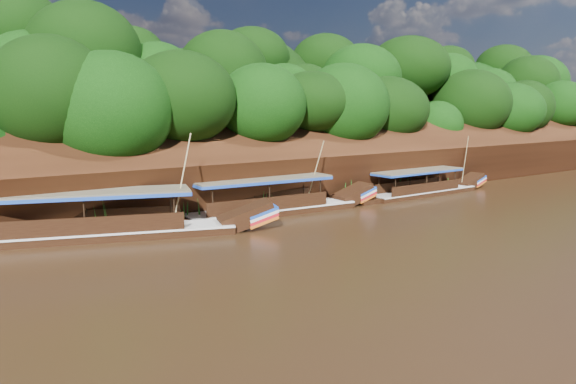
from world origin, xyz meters
The scene contains 6 objects.
ground centered at (0.00, 0.00, 0.00)m, with size 160.00×160.00×0.00m, color black.
riverbank centered at (-0.01, 22.73, 1.89)m, with size 120.00×30.06×19.40m.
boat_0 centered at (15.29, 7.71, 0.49)m, with size 13.50×2.45×5.25m.
boat_1 centered at (0.46, 8.16, 0.59)m, with size 15.12×3.28×5.54m.
boat_2 centered at (-11.23, 7.48, 0.62)m, with size 17.23×7.65×6.39m.
reeds centered at (-3.03, 9.42, 0.90)m, with size 49.69×2.35×2.17m.
Camera 1 is at (-21.50, -23.61, 7.53)m, focal length 35.00 mm.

